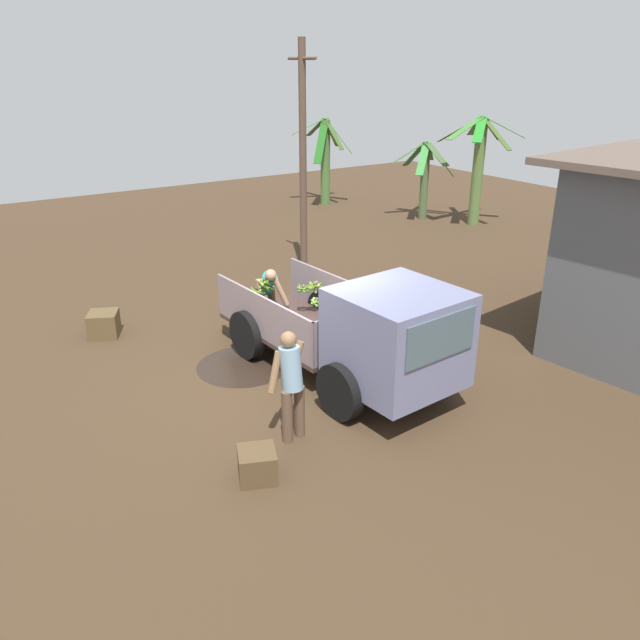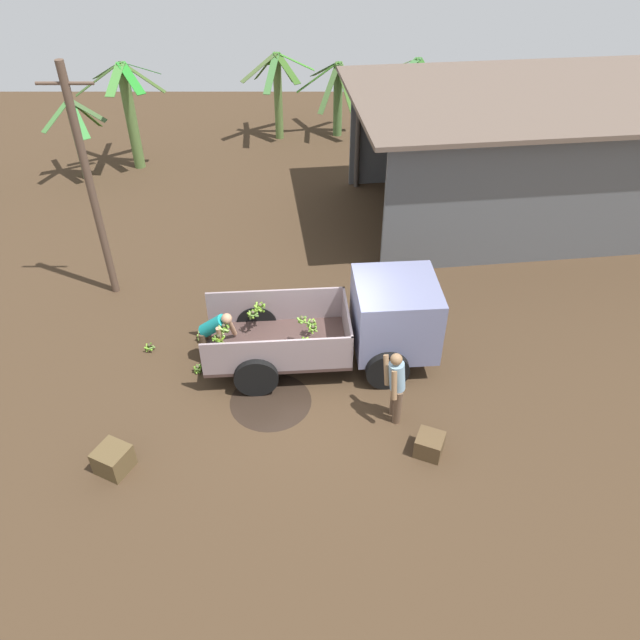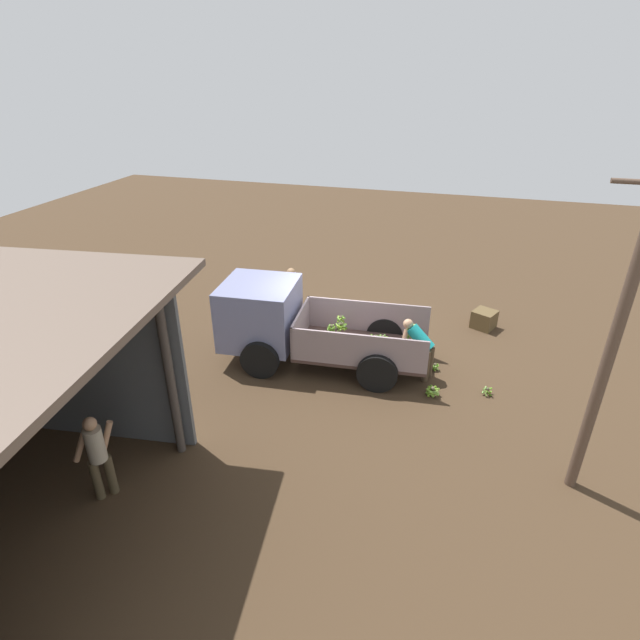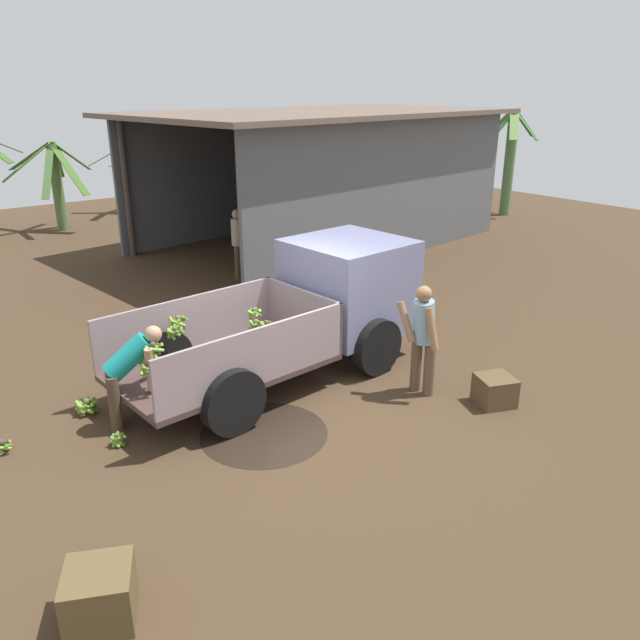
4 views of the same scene
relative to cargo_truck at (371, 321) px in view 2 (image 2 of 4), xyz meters
The scene contains 18 objects.
ground 1.62m from the cargo_truck, 150.55° to the right, with size 36.00×36.00×0.00m, color #402E1E.
mud_patch_0 2.62m from the cargo_truck, 147.14° to the right, with size 1.63×1.63×0.01m, color black.
cargo_truck is the anchor object (origin of this frame).
warehouse_shed 8.57m from the cargo_truck, 50.58° to the left, with size 10.90×7.18×3.55m.
utility_pole 6.84m from the cargo_truck, 157.68° to the left, with size 1.16×0.18×5.49m.
banana_palm_1 14.12m from the cargo_truck, 79.48° to the left, with size 2.25×2.02×2.38m.
banana_palm_2 12.49m from the cargo_truck, 101.72° to the left, with size 2.54×2.59×3.01m.
banana_palm_3 12.07m from the cargo_truck, 126.32° to the left, with size 2.72×2.78×3.41m.
banana_palm_5 12.51m from the cargo_truck, 91.88° to the left, with size 2.56×2.44×2.63m.
banana_palm_6 12.40m from the cargo_truck, 134.39° to the left, with size 1.99×2.02×2.57m.
person_foreground_visitor 1.78m from the cargo_truck, 78.14° to the right, with size 0.46×0.69×1.63m.
person_worker_loading 3.26m from the cargo_truck, behind, with size 0.81×0.62×1.35m.
person_bystander_near_shed 5.04m from the cargo_truck, 74.98° to the left, with size 0.56×0.59×1.57m.
banana_bunch_on_ground_0 4.86m from the cargo_truck, behind, with size 0.22×0.23×0.19m.
banana_bunch_on_ground_1 3.75m from the cargo_truck, behind, with size 0.20×0.20×0.18m.
banana_bunch_on_ground_2 3.80m from the cargo_truck, behind, with size 0.31×0.31×0.23m.
wooden_crate_0 5.62m from the cargo_truck, 147.70° to the right, with size 0.55×0.55×0.49m, color brown.
wooden_crate_1 2.89m from the cargo_truck, 70.03° to the right, with size 0.48×0.48×0.41m, color brown.
Camera 2 is at (0.06, -9.46, 9.00)m, focal length 35.00 mm.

